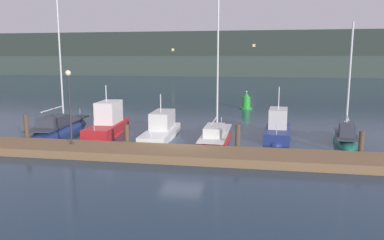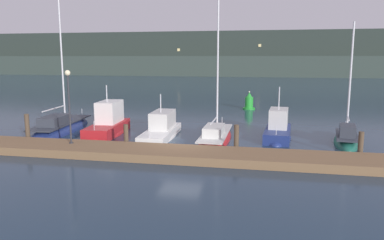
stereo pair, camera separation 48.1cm
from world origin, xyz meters
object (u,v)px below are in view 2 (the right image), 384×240
Objects in this scene: channel_buoy at (249,102)px; dock_lamppost at (69,95)px; sailboat_berth_4 at (216,138)px; motorboat_berth_5 at (278,133)px; sailboat_berth_6 at (346,141)px; sailboat_berth_1 at (61,130)px; motorboat_berth_3 at (161,133)px; motorboat_berth_2 at (108,128)px.

dock_lamppost is at bearing -115.05° from channel_buoy.
channel_buoy is at bearing 84.56° from sailboat_berth_4.
motorboat_berth_5 is at bearing -79.68° from channel_buoy.
channel_buoy is at bearing 100.32° from motorboat_berth_5.
dock_lamppost is (-16.24, -5.18, 3.13)m from sailboat_berth_6.
sailboat_berth_6 is (4.27, -0.66, -0.19)m from motorboat_berth_5.
sailboat_berth_4 is 5.90× the size of channel_buoy.
sailboat_berth_4 reaches higher than channel_buoy.
motorboat_berth_5 is (4.06, 1.25, 0.21)m from sailboat_berth_4.
sailboat_berth_6 is 17.33m from dock_lamppost.
sailboat_berth_4 is (11.63, -0.64, 0.01)m from sailboat_berth_1.
motorboat_berth_3 is at bearing 49.10° from dock_lamppost.
sailboat_berth_4 is at bearing -162.94° from motorboat_berth_5.
sailboat_berth_6 is 4.28× the size of channel_buoy.
sailboat_berth_1 is 1.87× the size of motorboat_berth_2.
sailboat_berth_1 is at bearing 179.86° from sailboat_berth_6.
sailboat_berth_4 is (3.81, -0.15, -0.17)m from motorboat_berth_3.
sailboat_berth_1 is at bearing -177.77° from motorboat_berth_5.
dock_lamppost reaches higher than motorboat_berth_3.
sailboat_berth_4 is at bearing -2.20° from motorboat_berth_2.
sailboat_berth_4 is at bearing -2.19° from motorboat_berth_3.
motorboat_berth_3 reaches higher than channel_buoy.
sailboat_berth_1 is at bearing 176.41° from motorboat_berth_3.
motorboat_berth_5 is 1.23× the size of dock_lamppost.
channel_buoy is at bearing 71.00° from motorboat_berth_3.
motorboat_berth_2 is at bearing -178.97° from sailboat_berth_6.
sailboat_berth_1 is at bearing -131.44° from channel_buoy.
dock_lamppost is at bearing -130.90° from motorboat_berth_3.
channel_buoy is at bearing 58.67° from motorboat_berth_2.
motorboat_berth_2 is 0.72× the size of sailboat_berth_6.
motorboat_berth_2 is at bearing -5.00° from sailboat_berth_1.
sailboat_berth_4 is 2.66× the size of dock_lamppost.
sailboat_berth_1 is at bearing 175.00° from motorboat_berth_2.
sailboat_berth_1 is 3.89m from motorboat_berth_2.
motorboat_berth_5 is at bearing 17.06° from sailboat_berth_4.
channel_buoy is (9.24, 15.18, 0.28)m from motorboat_berth_2.
motorboat_berth_2 is 5.66m from dock_lamppost.
motorboat_berth_2 is 0.52× the size of sailboat_berth_4.
motorboat_berth_5 is at bearing 2.23° from sailboat_berth_1.
sailboat_berth_6 is (16.10, 0.29, -0.28)m from motorboat_berth_2.
sailboat_berth_4 reaches higher than motorboat_berth_3.
motorboat_berth_2 is 3.07× the size of channel_buoy.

